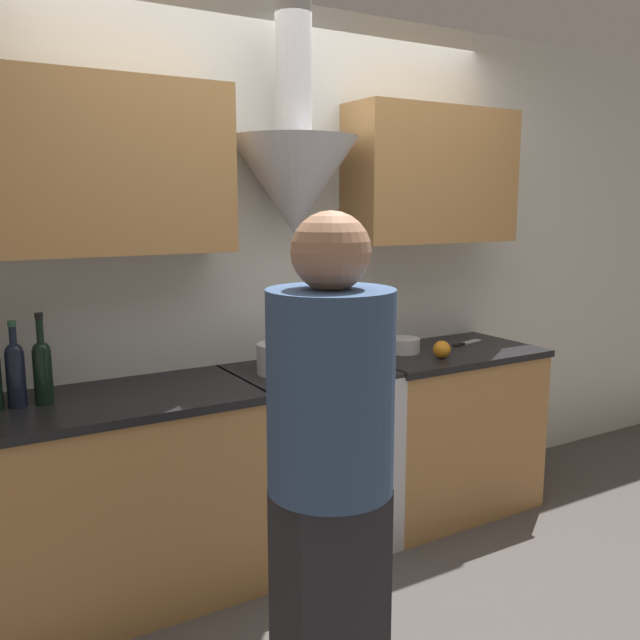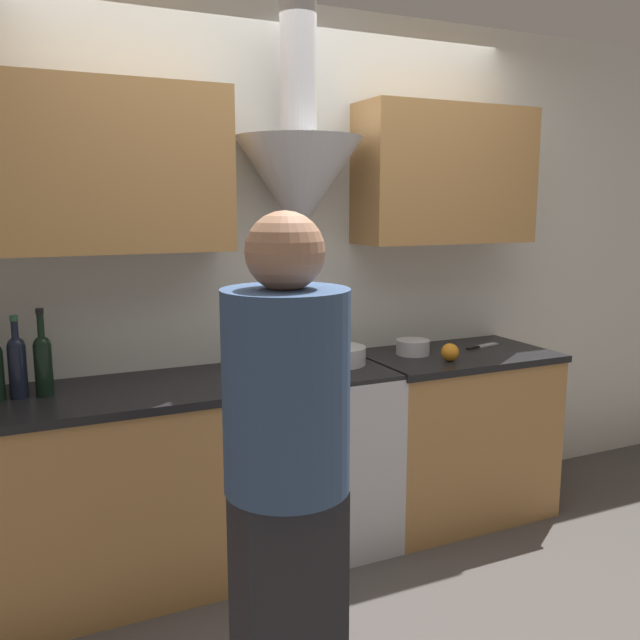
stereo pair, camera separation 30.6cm
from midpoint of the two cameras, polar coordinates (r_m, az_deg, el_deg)
name	(u,v)px [view 1 (the left image)]	position (r m, az deg, el deg)	size (l,w,h in m)	color
ground_plane	(344,571)	(3.28, -0.85, -20.48)	(12.00, 12.00, 0.00)	#4C4744
wall_back	(266,241)	(3.32, -7.22, 6.62)	(8.40, 0.60, 2.60)	silver
counter_left	(75,509)	(3.04, -22.76, -14.52)	(1.49, 0.62, 0.88)	#B27F47
counter_right	(442,429)	(3.77, 7.96, -9.08)	(0.99, 0.62, 0.88)	#B27F47
stove_range	(309,457)	(3.34, -3.60, -11.48)	(0.71, 0.60, 0.88)	silver
wine_bottle_5	(15,371)	(2.90, -27.10, -3.90)	(0.07, 0.07, 0.34)	black
wine_bottle_6	(42,368)	(2.89, -25.20, -3.73)	(0.07, 0.07, 0.36)	black
stock_pot	(279,358)	(3.12, -6.29, -3.27)	(0.21, 0.21, 0.14)	silver
mixing_bowl	(334,355)	(3.29, -1.46, -2.99)	(0.27, 0.27, 0.09)	silver
orange_fruit	(442,349)	(3.44, 7.74, -2.50)	(0.09, 0.09, 0.09)	orange
saucepan	(403,345)	(3.55, 4.60, -2.16)	(0.17, 0.17, 0.08)	silver
chefs_knife	(467,343)	(3.83, 10.05, -1.93)	(0.24, 0.08, 0.01)	silver
person_foreground_left	(330,474)	(1.96, -3.72, -12.88)	(0.36, 0.36, 1.64)	#28282D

